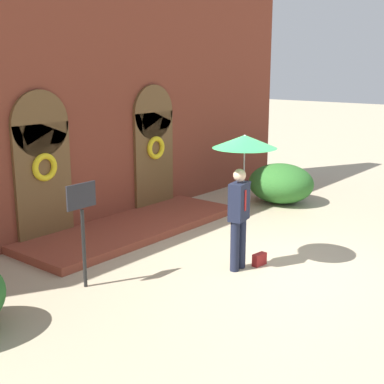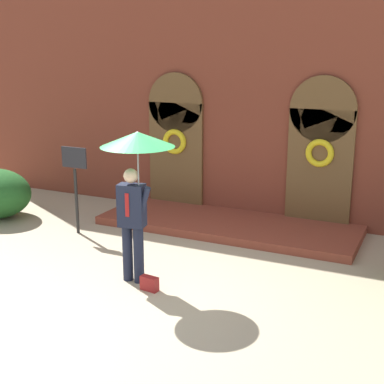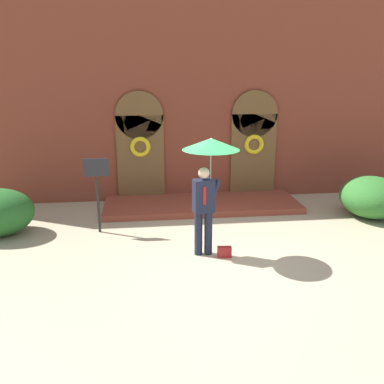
% 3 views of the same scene
% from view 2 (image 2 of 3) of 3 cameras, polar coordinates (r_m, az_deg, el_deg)
% --- Properties ---
extents(ground_plane, '(80.00, 80.00, 0.00)m').
position_cam_2_polar(ground_plane, '(8.32, -4.06, -10.04)').
color(ground_plane, tan).
extents(building_facade, '(14.00, 2.30, 5.60)m').
position_cam_2_polar(building_facade, '(11.38, 6.12, 10.64)').
color(building_facade, brown).
rests_on(building_facade, ground).
extents(person_with_umbrella, '(1.10, 1.10, 2.36)m').
position_cam_2_polar(person_with_umbrella, '(7.91, -5.99, 3.22)').
color(person_with_umbrella, '#191E33').
rests_on(person_with_umbrella, ground).
extents(handbag, '(0.29, 0.15, 0.22)m').
position_cam_2_polar(handbag, '(8.16, -4.55, -9.71)').
color(handbag, maroon).
rests_on(handbag, ground).
extents(sign_post, '(0.56, 0.06, 1.72)m').
position_cam_2_polar(sign_post, '(10.54, -12.36, 1.71)').
color(sign_post, black).
rests_on(sign_post, ground).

